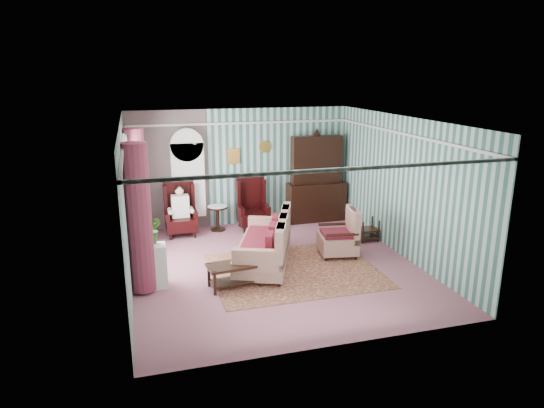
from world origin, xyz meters
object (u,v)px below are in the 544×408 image
object	(u,v)px
dresser_hutch	(317,176)
plant_stand	(151,267)
round_side_table	(218,218)
sofa	(263,243)
bookcase	(188,185)
floral_armchair	(338,236)
coffee_table	(235,275)
seated_woman	(181,211)
wingback_left	(180,210)
wingback_right	(253,205)
nest_table	(367,229)

from	to	relation	value
dresser_hutch	plant_stand	xyz separation A→B (m)	(-4.30, -3.02, -0.78)
dresser_hutch	plant_stand	size ratio (longest dim) A/B	2.95
round_side_table	sofa	bearing A→B (deg)	-78.79
bookcase	floral_armchair	world-z (taller)	bookcase
bookcase	coffee_table	distance (m)	3.66
coffee_table	bookcase	bearing A→B (deg)	96.41
bookcase	seated_woman	size ratio (longest dim) A/B	1.90
wingback_left	dresser_hutch	bearing A→B (deg)	4.41
plant_stand	floral_armchair	bearing A→B (deg)	8.02
bookcase	round_side_table	world-z (taller)	bookcase
round_side_table	plant_stand	xyz separation A→B (m)	(-1.70, -2.90, 0.10)
bookcase	seated_woman	xyz separation A→B (m)	(-0.25, -0.39, -0.53)
wingback_right	nest_table	world-z (taller)	wingback_right
round_side_table	floral_armchair	size ratio (longest dim) A/B	0.68
wingback_right	coffee_table	xyz separation A→B (m)	(-1.10, -3.14, -0.40)
dresser_hutch	sofa	size ratio (longest dim) A/B	1.10
coffee_table	wingback_right	bearing A→B (deg)	70.61
bookcase	dresser_hutch	distance (m)	3.25
floral_armchair	wingback_left	bearing A→B (deg)	63.44
bookcase	plant_stand	distance (m)	3.39
bookcase	nest_table	xyz separation A→B (m)	(3.82, -1.94, -0.85)
bookcase	dresser_hutch	world-z (taller)	dresser_hutch
seated_woman	sofa	world-z (taller)	seated_woman
round_side_table	sofa	world-z (taller)	sofa
bookcase	nest_table	bearing A→B (deg)	-26.92
seated_woman	plant_stand	xyz separation A→B (m)	(-0.80, -2.75, -0.19)
plant_stand	sofa	world-z (taller)	sofa
wingback_right	seated_woman	xyz separation A→B (m)	(-1.75, 0.00, -0.04)
sofa	floral_armchair	world-z (taller)	sofa
sofa	bookcase	bearing A→B (deg)	44.41
dresser_hutch	nest_table	xyz separation A→B (m)	(0.57, -1.82, -0.91)
nest_table	coffee_table	world-z (taller)	nest_table
dresser_hutch	coffee_table	size ratio (longest dim) A/B	2.40
coffee_table	nest_table	bearing A→B (deg)	24.87
wingback_right	dresser_hutch	bearing A→B (deg)	8.77
nest_table	wingback_left	bearing A→B (deg)	159.15
wingback_left	seated_woman	world-z (taller)	wingback_left
bookcase	floral_armchair	size ratio (longest dim) A/B	2.55
wingback_right	floral_armchair	world-z (taller)	wingback_right
seated_woman	sofa	bearing A→B (deg)	-59.13
seated_woman	coffee_table	world-z (taller)	seated_woman
wingback_right	floral_armchair	distance (m)	2.57
sofa	floral_armchair	bearing A→B (deg)	-64.26
dresser_hutch	wingback_right	world-z (taller)	dresser_hutch
plant_stand	coffee_table	bearing A→B (deg)	-14.98
nest_table	bookcase	bearing A→B (deg)	153.08
floral_armchair	coffee_table	bearing A→B (deg)	120.56
seated_woman	coffee_table	size ratio (longest dim) A/B	1.20
wingback_right	sofa	world-z (taller)	wingback_right
nest_table	sofa	xyz separation A→B (m)	(-2.68, -0.78, 0.21)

